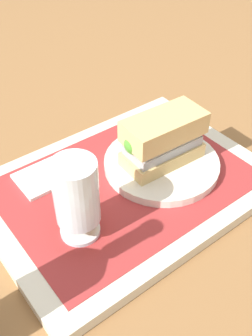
{
  "coord_description": "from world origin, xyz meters",
  "views": [
    {
      "loc": [
        0.28,
        0.37,
        0.46
      ],
      "look_at": [
        0.0,
        0.0,
        0.05
      ],
      "focal_mm": 42.62,
      "sensor_mm": 36.0,
      "label": 1
    }
  ],
  "objects": [
    {
      "name": "napkin_folded",
      "position": [
        0.1,
        -0.09,
        0.02
      ],
      "size": [
        0.09,
        0.07,
        0.01
      ],
      "primitive_type": "cube",
      "color": "white",
      "rests_on": "placemat"
    },
    {
      "name": "ground_plane",
      "position": [
        0.0,
        0.0,
        0.0
      ],
      "size": [
        3.0,
        3.0,
        0.0
      ],
      "primitive_type": "plane",
      "color": "olive"
    },
    {
      "name": "beer_glass",
      "position": [
        0.11,
        0.04,
        0.09
      ],
      "size": [
        0.06,
        0.06,
        0.12
      ],
      "color": "silver",
      "rests_on": "placemat"
    },
    {
      "name": "sandwich",
      "position": [
        -0.07,
        0.01,
        0.08
      ],
      "size": [
        0.14,
        0.07,
        0.08
      ],
      "rotation": [
        0.0,
        0.0,
        -0.05
      ],
      "color": "tan",
      "rests_on": "plate"
    },
    {
      "name": "placemat",
      "position": [
        0.0,
        0.0,
        0.02
      ],
      "size": [
        0.38,
        0.27,
        0.0
      ],
      "primitive_type": "cube",
      "color": "#9E2D2D",
      "rests_on": "tray"
    },
    {
      "name": "plate",
      "position": [
        -0.07,
        0.01,
        0.03
      ],
      "size": [
        0.19,
        0.19,
        0.01
      ],
      "primitive_type": "cylinder",
      "color": "silver",
      "rests_on": "placemat"
    },
    {
      "name": "tray",
      "position": [
        0.0,
        0.0,
        0.01
      ],
      "size": [
        0.44,
        0.32,
        0.02
      ],
      "primitive_type": "cube",
      "color": "beige",
      "rests_on": "ground_plane"
    }
  ]
}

